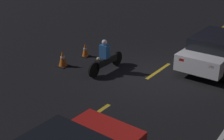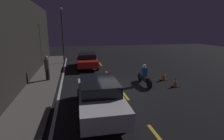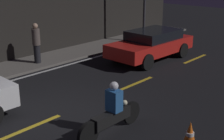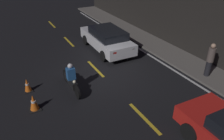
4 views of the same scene
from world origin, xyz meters
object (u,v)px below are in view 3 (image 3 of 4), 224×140
taxi_red (151,44)px  motorcycle (112,114)px  traffic_cone_mid (190,136)px  pedestrian (36,43)px

taxi_red → motorcycle: size_ratio=2.00×
motorcycle → traffic_cone_mid: size_ratio=3.14×
pedestrian → taxi_red: bearing=-37.2°
motorcycle → traffic_cone_mid: 1.95m
traffic_cone_mid → taxi_red: bearing=42.3°
motorcycle → pedestrian: bearing=71.1°
traffic_cone_mid → pedestrian: bearing=79.3°
traffic_cone_mid → pedestrian: (1.54, 8.21, 0.64)m
motorcycle → traffic_cone_mid: (0.68, -1.81, -0.21)m
motorcycle → pedestrian: 6.78m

